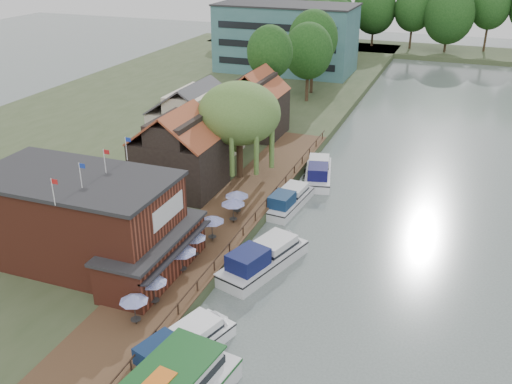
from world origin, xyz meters
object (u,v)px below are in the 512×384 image
(hotel_block, at_px, (286,38))
(cruiser_0, at_px, (181,344))
(willow, at_px, (239,131))
(cruiser_3, at_px, (318,170))
(umbrella_5, at_px, (233,211))
(umbrella_1, at_px, (154,290))
(umbrella_0, at_px, (135,309))
(umbrella_4, at_px, (212,228))
(pub, at_px, (100,223))
(umbrella_3, at_px, (194,245))
(cottage_b, at_px, (196,119))
(cruiser_1, at_px, (263,256))
(umbrella_6, at_px, (237,202))
(cottage_c, at_px, (256,103))
(cruiser_2, at_px, (289,198))
(umbrella_2, at_px, (182,259))
(cottage_a, at_px, (179,150))

(hotel_block, xyz_separation_m, cruiser_0, (18.31, -77.73, -6.04))
(willow, xyz_separation_m, cruiser_3, (7.43, 4.80, -5.05))
(willow, relative_size, umbrella_5, 4.39)
(cruiser_0, height_order, cruiser_3, cruiser_3)
(umbrella_5, bearing_deg, umbrella_1, -91.41)
(umbrella_0, distance_m, umbrella_4, 12.20)
(pub, bearing_deg, umbrella_3, 25.95)
(cottage_b, relative_size, cruiser_1, 0.93)
(umbrella_5, distance_m, cruiser_3, 15.41)
(umbrella_5, bearing_deg, willow, 108.96)
(pub, xyz_separation_m, umbrella_6, (6.61, 11.67, -2.36))
(umbrella_5, height_order, cruiser_1, umbrella_5)
(umbrella_0, xyz_separation_m, umbrella_3, (-0.12, 9.06, 0.00))
(cottage_c, height_order, cruiser_2, cottage_c)
(umbrella_5, bearing_deg, cottage_c, 106.12)
(umbrella_2, bearing_deg, umbrella_6, 89.51)
(umbrella_6, height_order, cruiser_0, umbrella_6)
(pub, distance_m, cruiser_1, 13.13)
(umbrella_6, distance_m, cruiser_3, 13.86)
(umbrella_0, height_order, umbrella_1, same)
(hotel_block, bearing_deg, cottage_b, -85.03)
(cruiser_1, bearing_deg, umbrella_0, -97.31)
(cottage_c, bearing_deg, umbrella_2, -78.89)
(umbrella_1, height_order, umbrella_2, same)
(cruiser_0, bearing_deg, pub, 164.65)
(umbrella_2, relative_size, cruiser_3, 0.25)
(umbrella_4, bearing_deg, hotel_block, 102.68)
(umbrella_2, distance_m, umbrella_3, 2.29)
(willow, bearing_deg, cruiser_1, -61.39)
(cruiser_3, bearing_deg, umbrella_3, -114.66)
(hotel_block, relative_size, cruiser_3, 2.63)
(umbrella_6, distance_m, cruiser_1, 8.24)
(umbrella_4, bearing_deg, umbrella_2, -90.49)
(cruiser_2, bearing_deg, cruiser_3, 89.19)
(hotel_block, height_order, umbrella_4, hotel_block)
(willow, relative_size, umbrella_2, 4.39)
(cottage_b, height_order, cruiser_0, cottage_b)
(umbrella_0, bearing_deg, cottage_c, 99.28)
(umbrella_2, relative_size, umbrella_5, 1.00)
(umbrella_2, bearing_deg, cruiser_2, 77.58)
(cottage_a, xyz_separation_m, umbrella_0, (7.53, -20.94, -2.96))
(pub, distance_m, umbrella_6, 13.62)
(umbrella_3, height_order, cruiser_0, umbrella_3)
(umbrella_1, relative_size, cruiser_2, 0.26)
(hotel_block, xyz_separation_m, umbrella_2, (14.52, -70.17, -4.86))
(umbrella_3, relative_size, umbrella_6, 1.00)
(umbrella_1, distance_m, umbrella_3, 6.69)
(umbrella_2, xyz_separation_m, umbrella_5, (0.43, 9.13, 0.00))
(cottage_b, distance_m, umbrella_0, 32.82)
(umbrella_0, bearing_deg, cruiser_3, 81.84)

